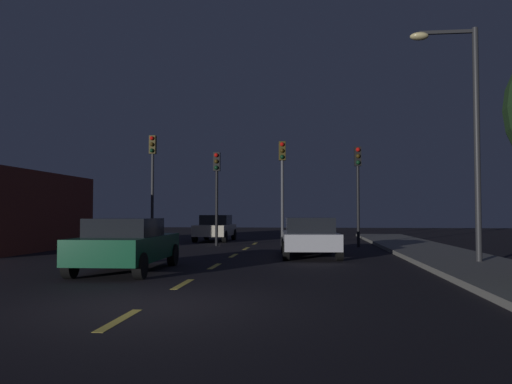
{
  "coord_description": "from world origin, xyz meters",
  "views": [
    {
      "loc": [
        2.78,
        -8.5,
        1.57
      ],
      "look_at": [
        0.45,
        13.9,
        2.51
      ],
      "focal_mm": 35.66,
      "sensor_mm": 36.0,
      "label": 1
    }
  ],
  "objects_px": {
    "street_lamp_right": "(466,121)",
    "car_adjacent_lane": "(127,244)",
    "traffic_signal_center_right": "(282,173)",
    "traffic_signal_far_right": "(358,176)",
    "traffic_signal_far_left": "(152,169)",
    "traffic_signal_center_left": "(217,180)",
    "car_stopped_ahead": "(309,237)",
    "car_oncoming_far": "(215,228)"
  },
  "relations": [
    {
      "from": "street_lamp_right",
      "to": "car_adjacent_lane",
      "type": "bearing_deg",
      "value": -165.99
    },
    {
      "from": "traffic_signal_far_left",
      "to": "traffic_signal_center_right",
      "type": "distance_m",
      "value": 6.35
    },
    {
      "from": "car_stopped_ahead",
      "to": "car_adjacent_lane",
      "type": "relative_size",
      "value": 1.02
    },
    {
      "from": "car_adjacent_lane",
      "to": "car_oncoming_far",
      "type": "xyz_separation_m",
      "value": [
        -0.36,
        15.05,
        0.0
      ]
    },
    {
      "from": "traffic_signal_center_right",
      "to": "car_stopped_ahead",
      "type": "height_order",
      "value": "traffic_signal_center_right"
    },
    {
      "from": "car_oncoming_far",
      "to": "street_lamp_right",
      "type": "height_order",
      "value": "street_lamp_right"
    },
    {
      "from": "street_lamp_right",
      "to": "traffic_signal_far_right",
      "type": "bearing_deg",
      "value": 106.11
    },
    {
      "from": "traffic_signal_center_left",
      "to": "car_adjacent_lane",
      "type": "height_order",
      "value": "traffic_signal_center_left"
    },
    {
      "from": "traffic_signal_far_left",
      "to": "traffic_signal_far_right",
      "type": "bearing_deg",
      "value": -0.01
    },
    {
      "from": "car_adjacent_lane",
      "to": "street_lamp_right",
      "type": "height_order",
      "value": "street_lamp_right"
    },
    {
      "from": "car_adjacent_lane",
      "to": "street_lamp_right",
      "type": "bearing_deg",
      "value": 14.01
    },
    {
      "from": "traffic_signal_center_left",
      "to": "car_adjacent_lane",
      "type": "bearing_deg",
      "value": -92.61
    },
    {
      "from": "car_adjacent_lane",
      "to": "street_lamp_right",
      "type": "relative_size",
      "value": 0.61
    },
    {
      "from": "car_adjacent_lane",
      "to": "car_oncoming_far",
      "type": "distance_m",
      "value": 15.05
    },
    {
      "from": "traffic_signal_center_left",
      "to": "street_lamp_right",
      "type": "bearing_deg",
      "value": -42.48
    },
    {
      "from": "traffic_signal_far_left",
      "to": "street_lamp_right",
      "type": "height_order",
      "value": "street_lamp_right"
    },
    {
      "from": "traffic_signal_far_left",
      "to": "traffic_signal_far_right",
      "type": "xyz_separation_m",
      "value": [
        9.88,
        -0.0,
        -0.44
      ]
    },
    {
      "from": "traffic_signal_center_right",
      "to": "car_adjacent_lane",
      "type": "height_order",
      "value": "traffic_signal_center_right"
    },
    {
      "from": "traffic_signal_far_right",
      "to": "traffic_signal_center_right",
      "type": "bearing_deg",
      "value": 179.99
    },
    {
      "from": "car_adjacent_lane",
      "to": "traffic_signal_center_right",
      "type": "bearing_deg",
      "value": 71.23
    },
    {
      "from": "traffic_signal_far_left",
      "to": "car_adjacent_lane",
      "type": "xyz_separation_m",
      "value": [
        2.69,
        -10.74,
        -2.99
      ]
    },
    {
      "from": "traffic_signal_center_right",
      "to": "car_stopped_ahead",
      "type": "relative_size",
      "value": 1.11
    },
    {
      "from": "traffic_signal_center_left",
      "to": "traffic_signal_center_right",
      "type": "bearing_deg",
      "value": 0.02
    },
    {
      "from": "traffic_signal_center_right",
      "to": "car_stopped_ahead",
      "type": "distance_m",
      "value": 6.28
    },
    {
      "from": "traffic_signal_center_right",
      "to": "car_adjacent_lane",
      "type": "bearing_deg",
      "value": -108.77
    },
    {
      "from": "traffic_signal_center_right",
      "to": "car_stopped_ahead",
      "type": "xyz_separation_m",
      "value": [
        1.26,
        -5.5,
        -2.76
      ]
    },
    {
      "from": "traffic_signal_far_left",
      "to": "street_lamp_right",
      "type": "xyz_separation_m",
      "value": [
        12.29,
        -8.34,
        0.59
      ]
    },
    {
      "from": "car_stopped_ahead",
      "to": "street_lamp_right",
      "type": "xyz_separation_m",
      "value": [
        4.69,
        -2.85,
        3.6
      ]
    },
    {
      "from": "traffic_signal_center_right",
      "to": "traffic_signal_far_right",
      "type": "xyz_separation_m",
      "value": [
        3.54,
        -0.0,
        -0.19
      ]
    },
    {
      "from": "traffic_signal_center_left",
      "to": "street_lamp_right",
      "type": "relative_size",
      "value": 0.63
    },
    {
      "from": "car_oncoming_far",
      "to": "street_lamp_right",
      "type": "xyz_separation_m",
      "value": [
        9.96,
        -12.65,
        3.58
      ]
    },
    {
      "from": "traffic_signal_far_right",
      "to": "car_stopped_ahead",
      "type": "relative_size",
      "value": 1.05
    },
    {
      "from": "traffic_signal_center_left",
      "to": "car_adjacent_lane",
      "type": "xyz_separation_m",
      "value": [
        -0.49,
        -10.74,
        -2.43
      ]
    },
    {
      "from": "traffic_signal_center_left",
      "to": "car_stopped_ahead",
      "type": "xyz_separation_m",
      "value": [
        4.42,
        -5.5,
        -2.45
      ]
    },
    {
      "from": "traffic_signal_far_left",
      "to": "car_adjacent_lane",
      "type": "height_order",
      "value": "traffic_signal_far_left"
    },
    {
      "from": "traffic_signal_far_left",
      "to": "car_stopped_ahead",
      "type": "relative_size",
      "value": 1.2
    },
    {
      "from": "street_lamp_right",
      "to": "car_stopped_ahead",
      "type": "bearing_deg",
      "value": 148.74
    },
    {
      "from": "traffic_signal_far_left",
      "to": "traffic_signal_center_left",
      "type": "height_order",
      "value": "traffic_signal_far_left"
    },
    {
      "from": "car_stopped_ahead",
      "to": "car_adjacent_lane",
      "type": "distance_m",
      "value": 7.18
    },
    {
      "from": "street_lamp_right",
      "to": "traffic_signal_center_right",
      "type": "bearing_deg",
      "value": 125.5
    },
    {
      "from": "car_stopped_ahead",
      "to": "car_adjacent_lane",
      "type": "height_order",
      "value": "car_adjacent_lane"
    },
    {
      "from": "traffic_signal_far_right",
      "to": "car_adjacent_lane",
      "type": "xyz_separation_m",
      "value": [
        -7.19,
        -10.74,
        -2.55
      ]
    }
  ]
}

